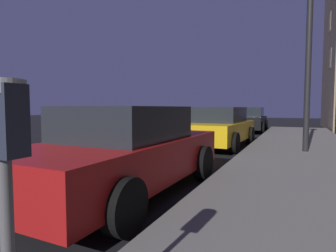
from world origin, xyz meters
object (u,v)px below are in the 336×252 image
object	(u,v)px
car_black	(248,120)
street_lamp	(310,23)
parking_meter	(4,160)
car_yellow_cab	(218,127)
car_red	(126,151)

from	to	relation	value
car_black	street_lamp	distance (m)	9.00
parking_meter	car_black	distance (m)	16.17
car_yellow_cab	street_lamp	bearing A→B (deg)	-19.56
parking_meter	car_black	bearing A→B (deg)	95.09
car_red	car_black	bearing A→B (deg)	90.00
car_red	car_black	distance (m)	13.01
car_yellow_cab	car_black	bearing A→B (deg)	90.01
car_red	street_lamp	world-z (taller)	street_lamp
parking_meter	car_black	world-z (taller)	parking_meter
parking_meter	street_lamp	world-z (taller)	street_lamp
car_red	street_lamp	size ratio (longest dim) A/B	0.79
parking_meter	car_yellow_cab	world-z (taller)	parking_meter
parking_meter	car_yellow_cab	size ratio (longest dim) A/B	0.31
parking_meter	street_lamp	distance (m)	8.64
car_yellow_cab	car_black	distance (m)	6.96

